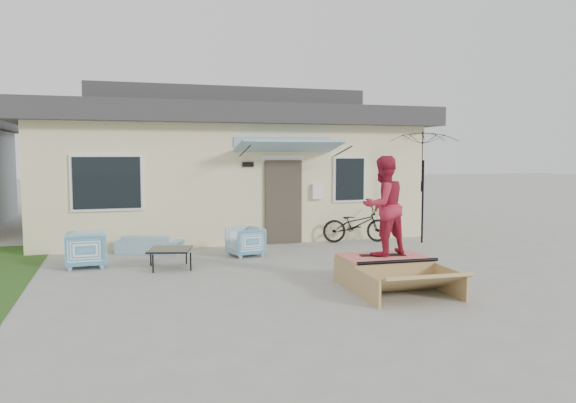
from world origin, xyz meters
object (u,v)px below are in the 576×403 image
object	(u,v)px
armchair_left	(87,248)
armchair_right	(245,240)
bicycle	(356,221)
skate_ramp	(383,270)
loveseat	(150,241)
patio_umbrella	(423,174)
skater	(383,204)
skateboard	(383,255)
coffee_table	(170,258)

from	to	relation	value
armchair_left	armchair_right	distance (m)	3.30
bicycle	skate_ramp	distance (m)	4.59
loveseat	patio_umbrella	distance (m)	6.89
loveseat	armchair_right	world-z (taller)	armchair_right
bicycle	skater	distance (m)	4.61
skateboard	skater	bearing A→B (deg)	0.00
armchair_left	coffee_table	bearing A→B (deg)	-112.10
armchair_left	armchair_right	bearing A→B (deg)	-86.61
armchair_left	bicycle	size ratio (longest dim) A/B	0.45
bicycle	skateboard	xyz separation A→B (m)	(-1.43, -4.30, -0.05)
coffee_table	skate_ramp	distance (m)	4.20
bicycle	patio_umbrella	distance (m)	2.06
skateboard	skater	world-z (taller)	skater
armchair_right	skate_ramp	xyz separation A→B (m)	(1.71, -3.30, -0.11)
coffee_table	loveseat	bearing A→B (deg)	99.08
loveseat	skateboard	world-z (taller)	loveseat
armchair_right	coffee_table	bearing A→B (deg)	-76.90
loveseat	patio_umbrella	size ratio (longest dim) A/B	0.67
coffee_table	skateboard	world-z (taller)	skateboard
bicycle	skater	size ratio (longest dim) A/B	1.01
coffee_table	skater	xyz separation A→B (m)	(3.42, -2.39, 1.20)
armchair_right	bicycle	bearing A→B (deg)	94.68
loveseat	skate_ramp	xyz separation A→B (m)	(3.71, -4.27, -0.04)
loveseat	patio_umbrella	world-z (taller)	patio_umbrella
bicycle	skater	xyz separation A→B (m)	(-1.43, -4.30, 0.84)
skater	skateboard	bearing A→B (deg)	180.00
patio_umbrella	skater	distance (m)	4.81
armchair_right	coffee_table	distance (m)	1.92
armchair_left	patio_umbrella	world-z (taller)	patio_umbrella
armchair_left	bicycle	world-z (taller)	bicycle
skate_ramp	skateboard	bearing A→B (deg)	90.00
skate_ramp	coffee_table	bearing A→B (deg)	146.64
skate_ramp	skater	world-z (taller)	skater
armchair_left	skate_ramp	size ratio (longest dim) A/B	0.41
loveseat	bicycle	distance (m)	5.15
loveseat	coffee_table	world-z (taller)	loveseat
loveseat	armchair_left	distance (m)	1.78
loveseat	armchair_left	size ratio (longest dim) A/B	1.87
patio_umbrella	skateboard	distance (m)	4.95
loveseat	skate_ramp	size ratio (longest dim) A/B	0.76
armchair_left	patio_umbrella	bearing A→B (deg)	-85.87
bicycle	patio_umbrella	xyz separation A→B (m)	(1.58, -0.57, 1.19)
armchair_left	skater	xyz separation A→B (m)	(5.00, -2.99, 1.00)
skateboard	armchair_right	bearing A→B (deg)	128.62
loveseat	armchair_right	size ratio (longest dim) A/B	2.08
armchair_right	skateboard	size ratio (longest dim) A/B	0.89
bicycle	skate_ramp	world-z (taller)	bicycle
armchair_left	armchair_right	size ratio (longest dim) A/B	1.11
armchair_right	skater	size ratio (longest dim) A/B	0.41
armchair_left	skater	distance (m)	5.91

